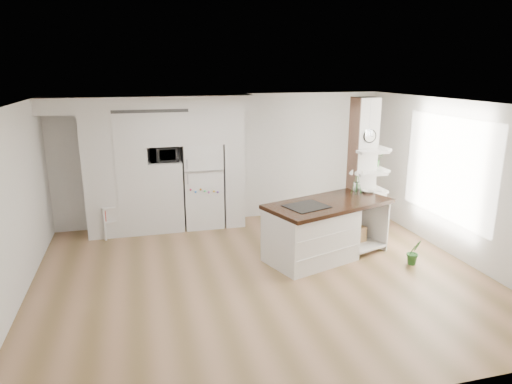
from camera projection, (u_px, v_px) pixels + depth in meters
floor at (261, 276)px, 7.26m from camera, size 7.00×6.00×0.01m
room at (262, 162)px, 6.78m from camera, size 7.04×6.04×2.72m
cabinet_wall at (155, 157)px, 9.00m from camera, size 4.00×0.71×2.70m
refrigerator at (202, 185)px, 9.41m from camera, size 0.78×0.69×1.75m
column at (368, 170)px, 8.55m from camera, size 0.69×0.90×2.70m
window at (448, 169)px, 8.01m from camera, size 0.00×2.40×2.40m
pendant_light at (362, 138)px, 7.27m from camera, size 0.12×0.12×0.10m
kitchen_island at (316, 231)px, 7.80m from camera, size 2.41×1.69×1.56m
bookshelf at (116, 222)px, 8.97m from camera, size 0.62×0.49×0.64m
floor_plant_a at (414, 252)px, 7.65m from camera, size 0.25×0.21×0.44m
floor_plant_b at (344, 227)px, 8.74m from camera, size 0.33×0.33×0.51m
microwave at (164, 154)px, 8.98m from camera, size 0.54×0.37×0.30m
shelf_plant at (376, 159)px, 8.72m from camera, size 0.27×0.23×0.30m
decor_bowl at (369, 192)px, 8.41m from camera, size 0.22×0.22×0.05m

